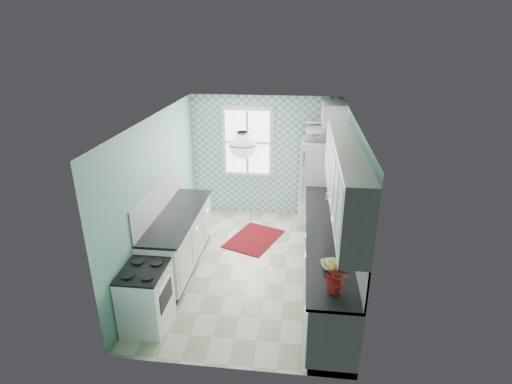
# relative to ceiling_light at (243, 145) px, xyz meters

# --- Properties ---
(floor) EXTENTS (3.00, 4.40, 0.02)m
(floor) POSITION_rel_ceiling_light_xyz_m (0.00, 0.80, -2.33)
(floor) COLOR beige
(floor) RESTS_ON ground
(ceiling) EXTENTS (3.00, 4.40, 0.02)m
(ceiling) POSITION_rel_ceiling_light_xyz_m (0.00, 0.80, 0.19)
(ceiling) COLOR white
(ceiling) RESTS_ON wall_back
(wall_back) EXTENTS (3.00, 0.02, 2.50)m
(wall_back) POSITION_rel_ceiling_light_xyz_m (0.00, 3.01, -1.07)
(wall_back) COLOR #6DA490
(wall_back) RESTS_ON floor
(wall_front) EXTENTS (3.00, 0.02, 2.50)m
(wall_front) POSITION_rel_ceiling_light_xyz_m (0.00, -1.41, -1.07)
(wall_front) COLOR #6DA490
(wall_front) RESTS_ON floor
(wall_left) EXTENTS (0.02, 4.40, 2.50)m
(wall_left) POSITION_rel_ceiling_light_xyz_m (-1.51, 0.80, -1.07)
(wall_left) COLOR #6DA490
(wall_left) RESTS_ON floor
(wall_right) EXTENTS (0.02, 4.40, 2.50)m
(wall_right) POSITION_rel_ceiling_light_xyz_m (1.51, 0.80, -1.07)
(wall_right) COLOR #6DA490
(wall_right) RESTS_ON floor
(accent_wall) EXTENTS (3.00, 0.01, 2.50)m
(accent_wall) POSITION_rel_ceiling_light_xyz_m (0.00, 2.99, -1.07)
(accent_wall) COLOR #64B0A6
(accent_wall) RESTS_ON wall_back
(window) EXTENTS (1.04, 0.05, 1.44)m
(window) POSITION_rel_ceiling_light_xyz_m (-0.35, 2.96, -0.77)
(window) COLOR white
(window) RESTS_ON wall_back
(backsplash_right) EXTENTS (0.02, 3.60, 0.51)m
(backsplash_right) POSITION_rel_ceiling_light_xyz_m (1.49, 0.40, -1.13)
(backsplash_right) COLOR white
(backsplash_right) RESTS_ON wall_right
(backsplash_left) EXTENTS (0.02, 2.15, 0.51)m
(backsplash_left) POSITION_rel_ceiling_light_xyz_m (-1.49, 0.73, -1.13)
(backsplash_left) COLOR white
(backsplash_left) RESTS_ON wall_left
(upper_cabinets_right) EXTENTS (0.33, 3.20, 0.90)m
(upper_cabinets_right) POSITION_rel_ceiling_light_xyz_m (1.33, 0.20, -0.42)
(upper_cabinets_right) COLOR white
(upper_cabinets_right) RESTS_ON wall_right
(upper_cabinet_fridge) EXTENTS (0.40, 0.74, 0.40)m
(upper_cabinet_fridge) POSITION_rel_ceiling_light_xyz_m (1.30, 2.63, -0.07)
(upper_cabinet_fridge) COLOR white
(upper_cabinet_fridge) RESTS_ON wall_right
(ceiling_light) EXTENTS (0.34, 0.34, 0.35)m
(ceiling_light) POSITION_rel_ceiling_light_xyz_m (0.00, 0.00, 0.00)
(ceiling_light) COLOR silver
(ceiling_light) RESTS_ON ceiling
(base_cabinets_right) EXTENTS (0.60, 3.60, 0.90)m
(base_cabinets_right) POSITION_rel_ceiling_light_xyz_m (1.20, 0.40, -1.87)
(base_cabinets_right) COLOR white
(base_cabinets_right) RESTS_ON floor
(countertop_right) EXTENTS (0.63, 3.60, 0.04)m
(countertop_right) POSITION_rel_ceiling_light_xyz_m (1.19, 0.40, -1.40)
(countertop_right) COLOR black
(countertop_right) RESTS_ON base_cabinets_right
(base_cabinets_left) EXTENTS (0.60, 2.15, 0.90)m
(base_cabinets_left) POSITION_rel_ceiling_light_xyz_m (-1.20, 0.73, -1.87)
(base_cabinets_left) COLOR white
(base_cabinets_left) RESTS_ON floor
(countertop_left) EXTENTS (0.63, 2.15, 0.04)m
(countertop_left) POSITION_rel_ceiling_light_xyz_m (-1.19, 0.73, -1.40)
(countertop_left) COLOR black
(countertop_left) RESTS_ON base_cabinets_left
(fridge) EXTENTS (0.76, 0.75, 1.74)m
(fridge) POSITION_rel_ceiling_light_xyz_m (1.11, 2.60, -1.45)
(fridge) COLOR white
(fridge) RESTS_ON floor
(stove) EXTENTS (0.56, 0.69, 0.83)m
(stove) POSITION_rel_ceiling_light_xyz_m (-1.20, -0.76, -1.88)
(stove) COLOR white
(stove) RESTS_ON floor
(sink) EXTENTS (0.50, 0.42, 0.53)m
(sink) POSITION_rel_ceiling_light_xyz_m (1.20, 1.22, -1.39)
(sink) COLOR silver
(sink) RESTS_ON countertop_right
(rug) EXTENTS (1.14, 1.33, 0.02)m
(rug) POSITION_rel_ceiling_light_xyz_m (-0.07, 1.72, -2.32)
(rug) COLOR maroon
(rug) RESTS_ON floor
(dish_towel) EXTENTS (0.04, 0.27, 0.40)m
(dish_towel) POSITION_rel_ceiling_light_xyz_m (0.89, 1.31, -1.84)
(dish_towel) COLOR #5DA697
(dish_towel) RESTS_ON base_cabinets_right
(fruit_bowl) EXTENTS (0.34, 0.34, 0.07)m
(fruit_bowl) POSITION_rel_ceiling_light_xyz_m (1.20, -0.57, -1.35)
(fruit_bowl) COLOR white
(fruit_bowl) RESTS_ON countertop_right
(potted_plant) EXTENTS (0.31, 0.28, 0.33)m
(potted_plant) POSITION_rel_ceiling_light_xyz_m (1.20, -1.07, -1.22)
(potted_plant) COLOR red
(potted_plant) RESTS_ON countertop_right
(soap_bottle) EXTENTS (0.09, 0.09, 0.18)m
(soap_bottle) POSITION_rel_ceiling_light_xyz_m (1.25, 1.60, -1.30)
(soap_bottle) COLOR #8FA8C3
(soap_bottle) RESTS_ON countertop_right
(microwave) EXTENTS (0.59, 0.41, 0.32)m
(microwave) POSITION_rel_ceiling_light_xyz_m (1.11, 2.60, -0.43)
(microwave) COLOR silver
(microwave) RESTS_ON fridge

